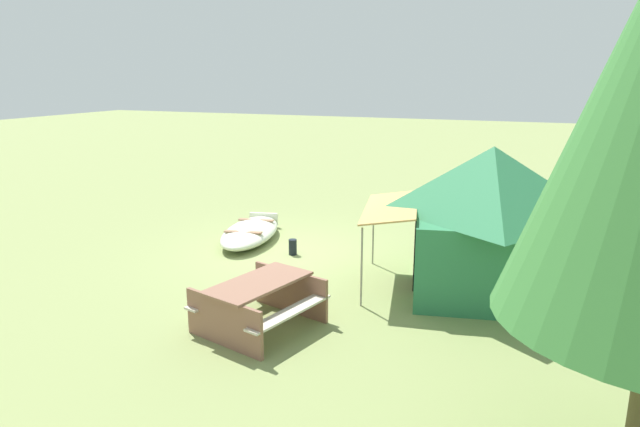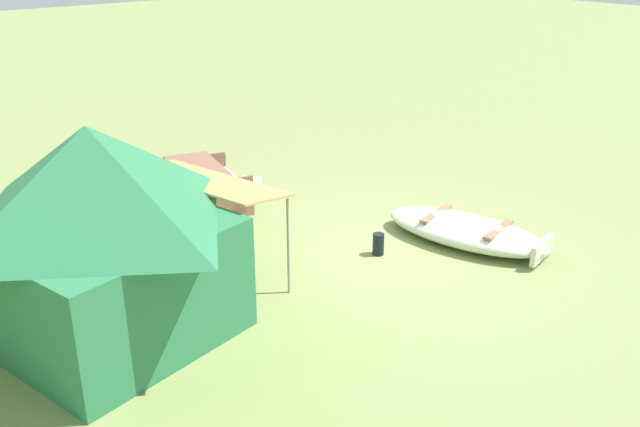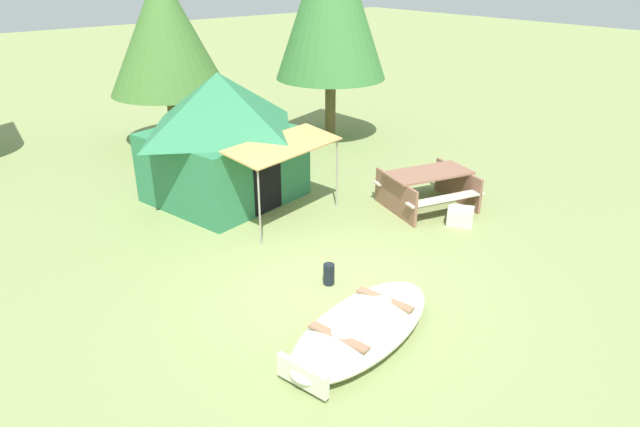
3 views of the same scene
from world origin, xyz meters
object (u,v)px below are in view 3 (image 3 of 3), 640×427
picnic_table (428,185)px  cooler_box (460,216)px  pine_tree_far_center (165,32)px  fuel_can (329,274)px  beached_rowboat (362,327)px  canvas_cabin_tent (222,135)px

picnic_table → cooler_box: 1.04m
picnic_table → pine_tree_far_center: bearing=105.3°
cooler_box → pine_tree_far_center: bearing=102.8°
fuel_can → cooler_box: bearing=1.4°
beached_rowboat → fuel_can: (0.61, 1.42, -0.04)m
fuel_can → pine_tree_far_center: (1.54, 8.53, 2.87)m
canvas_cabin_tent → beached_rowboat: bearing=-102.1°
fuel_can → beached_rowboat: bearing=-113.2°
canvas_cabin_tent → fuel_can: size_ratio=11.72×
pine_tree_far_center → beached_rowboat: bearing=-102.2°
cooler_box → pine_tree_far_center: size_ratio=0.11×
cooler_box → fuel_can: 3.46m
beached_rowboat → canvas_cabin_tent: size_ratio=0.72×
canvas_cabin_tent → fuel_can: bearing=-98.1°
beached_rowboat → canvas_cabin_tent: bearing=77.9°
canvas_cabin_tent → pine_tree_far_center: pine_tree_far_center is taller
canvas_cabin_tent → cooler_box: size_ratio=8.42×
beached_rowboat → cooler_box: beached_rowboat is taller
canvas_cabin_tent → cooler_box: canvas_cabin_tent is taller
beached_rowboat → picnic_table: 4.89m
cooler_box → beached_rowboat: bearing=-159.7°
picnic_table → cooler_box: bearing=-97.3°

